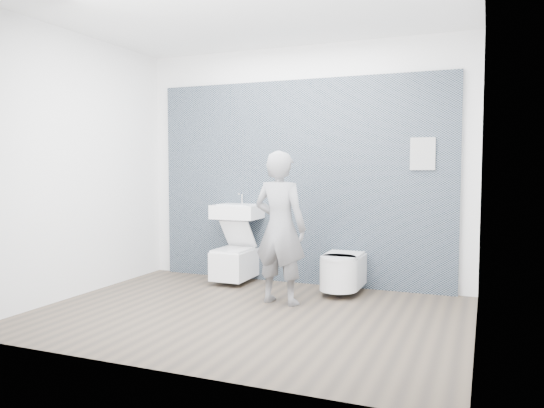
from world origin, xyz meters
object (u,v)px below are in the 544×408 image
at_px(toilet_square, 234,262).
at_px(visitor, 280,228).
at_px(toilet_rounded, 342,271).
at_px(washbasin, 237,211).

distance_m(toilet_square, visitor, 1.20).
bearing_deg(visitor, toilet_rounded, -120.53).
distance_m(toilet_rounded, visitor, 0.94).
height_order(washbasin, toilet_square, washbasin).
relative_size(toilet_square, toilet_rounded, 1.01).
distance_m(toilet_square, toilet_rounded, 1.33).
distance_m(washbasin, toilet_rounded, 1.46).
height_order(toilet_rounded, visitor, visitor).
xyz_separation_m(toilet_rounded, visitor, (-0.48, -0.62, 0.52)).
bearing_deg(visitor, toilet_square, -31.49).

